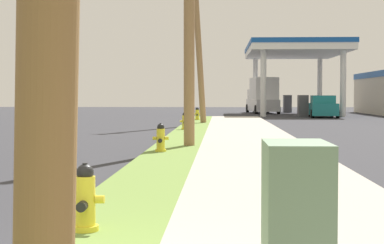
{
  "coord_description": "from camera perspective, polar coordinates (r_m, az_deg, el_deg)",
  "views": [
    {
      "loc": [
        2.01,
        -4.68,
        1.61
      ],
      "look_at": [
        1.13,
        14.48,
        0.79
      ],
      "focal_mm": 59.66,
      "sensor_mm": 36.0,
      "label": 1
    }
  ],
  "objects": [
    {
      "name": "fire_hydrant_nearest",
      "position": [
        7.1,
        -9.53,
        -7.01
      ],
      "size": [
        0.42,
        0.38,
        0.74
      ],
      "color": "yellow",
      "rests_on": "grass_verge"
    },
    {
      "name": "fire_hydrant_second",
      "position": [
        16.76,
        -2.82,
        -1.54
      ],
      "size": [
        0.42,
        0.38,
        0.74
      ],
      "color": "yellow",
      "rests_on": "grass_verge"
    },
    {
      "name": "fire_hydrant_third",
      "position": [
        27.57,
        -0.66,
        0.02
      ],
      "size": [
        0.42,
        0.37,
        0.74
      ],
      "color": "yellow",
      "rests_on": "grass_verge"
    },
    {
      "name": "fire_hydrant_fourth",
      "position": [
        38.17,
        0.48,
        0.69
      ],
      "size": [
        0.42,
        0.38,
        0.74
      ],
      "color": "yellow",
      "rests_on": "grass_verge"
    },
    {
      "name": "utility_pole_background",
      "position": [
        34.2,
        0.52,
        8.13
      ],
      "size": [
        1.43,
        1.03,
        9.59
      ],
      "color": "#937047",
      "rests_on": "grass_verge"
    },
    {
      "name": "utility_cabinet",
      "position": [
        4.18,
        9.28,
        -10.52
      ],
      "size": [
        0.46,
        0.73,
        1.19
      ],
      "color": "slate",
      "rests_on": "sidewalk_slab"
    },
    {
      "name": "car_teal_by_near_pump",
      "position": [
        46.59,
        11.59,
        1.29
      ],
      "size": [
        2.16,
        4.59,
        1.57
      ],
      "color": "#197075",
      "rests_on": "ground"
    },
    {
      "name": "truck_silver_at_forecourt",
      "position": [
        56.47,
        6.33,
        2.3
      ],
      "size": [
        2.69,
        6.56,
        3.11
      ],
      "color": "#BCBCC1",
      "rests_on": "ground"
    }
  ]
}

